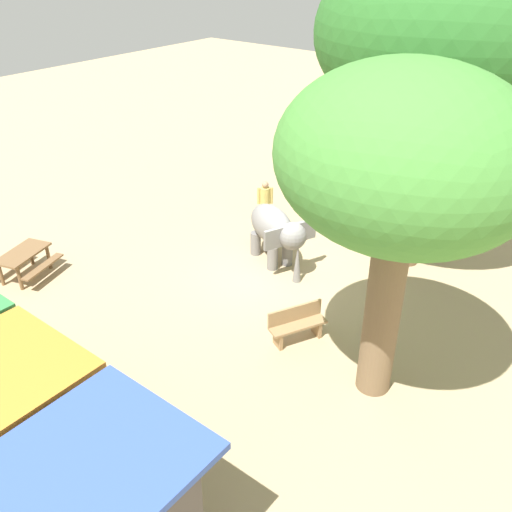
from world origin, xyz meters
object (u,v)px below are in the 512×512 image
Objects in this scene: elephant at (276,230)px; shade_tree_main at (404,163)px; shade_tree_secondary at (442,36)px; wooden_bench at (297,323)px; picnic_table_near at (24,258)px; person_handler at (265,201)px; market_stall_orange at (10,433)px.

shade_tree_main is at bearing -8.84° from elephant.
wooden_bench is (0.49, 5.03, -5.80)m from shade_tree_secondary.
shade_tree_secondary is at bearing -65.34° from picnic_table_near.
shade_tree_main is at bearing 12.19° from person_handler.
shade_tree_main reaches higher than picnic_table_near.
person_handler reaches higher than picnic_table_near.
person_handler is at bearing 10.06° from shade_tree_secondary.
shade_tree_main is (-4.69, 2.85, 3.96)m from elephant.
wooden_bench is at bearing -90.43° from picnic_table_near.
market_stall_orange is (1.58, 6.24, 0.67)m from wooden_bench.
picnic_table_near is at bearing -70.00° from person_handler.
elephant is 6.48m from shade_tree_secondary.
person_handler is at bearing -35.32° from shade_tree_main.
shade_tree_secondary is 4.54× the size of picnic_table_near.
person_handler is 0.24× the size of shade_tree_main.
wooden_bench is 0.76× the size of picnic_table_near.
shade_tree_secondary is at bearing -100.40° from market_stall_orange.
picnic_table_near is 7.16m from market_stall_orange.
shade_tree_main is 3.59× the size of picnic_table_near.
shade_tree_secondary is 12.35m from picnic_table_near.
shade_tree_secondary reaches higher than elephant.
elephant is 1.49× the size of person_handler.
person_handler is 7.44m from picnic_table_near.
elephant reaches higher than picnic_table_near.
person_handler is 0.86× the size of picnic_table_near.
wooden_bench is at bearing -104.17° from market_stall_orange.
wooden_bench is 6.47m from market_stall_orange.
shade_tree_main is 5.07m from wooden_bench.
picnic_table_near is (7.59, 2.39, 0.12)m from wooden_bench.
elephant is at bearing 2.64° from person_handler.
wooden_bench is at bearing 84.42° from shade_tree_secondary.
market_stall_orange reaches higher than wooden_bench.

